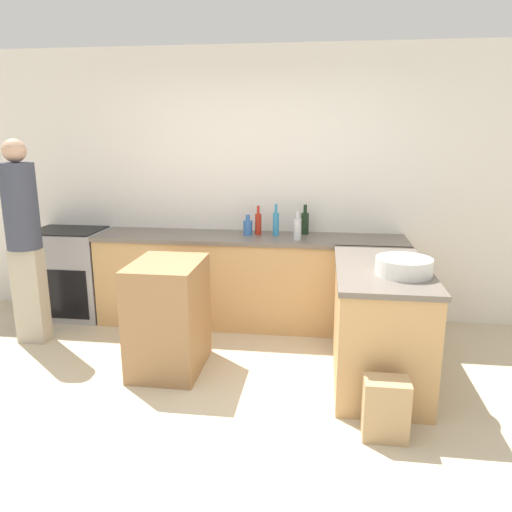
{
  "coord_description": "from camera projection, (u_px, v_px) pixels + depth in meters",
  "views": [
    {
      "loc": [
        0.71,
        -2.92,
        1.89
      ],
      "look_at": [
        0.2,
        0.82,
        0.95
      ],
      "focal_mm": 35.0,
      "sensor_mm": 36.0,
      "label": 1
    }
  ],
  "objects": [
    {
      "name": "person_by_range",
      "position": [
        24.0,
        234.0,
        4.4
      ],
      "size": [
        0.3,
        0.3,
        1.83
      ],
      "color": "#ADA38E",
      "rests_on": "ground_plane"
    },
    {
      "name": "ground_plane",
      "position": [
        210.0,
        420.0,
        3.36
      ],
      "size": [
        14.0,
        14.0,
        0.0
      ],
      "primitive_type": "plane",
      "color": "beige"
    },
    {
      "name": "dish_soap_bottle",
      "position": [
        276.0,
        223.0,
        4.84
      ],
      "size": [
        0.06,
        0.06,
        0.31
      ],
      "color": "#338CBF",
      "rests_on": "counter_back"
    },
    {
      "name": "paper_bag",
      "position": [
        386.0,
        409.0,
        3.13
      ],
      "size": [
        0.28,
        0.2,
        0.4
      ],
      "color": "tan",
      "rests_on": "ground_plane"
    },
    {
      "name": "counter_peninsula",
      "position": [
        379.0,
        322.0,
        3.88
      ],
      "size": [
        0.69,
        1.38,
        0.9
      ],
      "color": "tan",
      "rests_on": "ground_plane"
    },
    {
      "name": "mixing_bowl",
      "position": [
        404.0,
        266.0,
        3.53
      ],
      "size": [
        0.4,
        0.4,
        0.12
      ],
      "color": "white",
      "rests_on": "counter_peninsula"
    },
    {
      "name": "vinegar_bottle_clear",
      "position": [
        297.0,
        229.0,
        4.66
      ],
      "size": [
        0.07,
        0.07,
        0.27
      ],
      "color": "silver",
      "rests_on": "counter_back"
    },
    {
      "name": "wine_bottle_dark",
      "position": [
        305.0,
        223.0,
        4.92
      ],
      "size": [
        0.08,
        0.08,
        0.29
      ],
      "color": "black",
      "rests_on": "counter_back"
    },
    {
      "name": "hot_sauce_bottle",
      "position": [
        258.0,
        223.0,
        4.9
      ],
      "size": [
        0.06,
        0.06,
        0.29
      ],
      "color": "red",
      "rests_on": "counter_back"
    },
    {
      "name": "wall_back",
      "position": [
        254.0,
        186.0,
        5.06
      ],
      "size": [
        8.0,
        0.06,
        2.7
      ],
      "color": "white",
      "rests_on": "ground_plane"
    },
    {
      "name": "counter_back",
      "position": [
        249.0,
        280.0,
        4.97
      ],
      "size": [
        3.02,
        0.61,
        0.9
      ],
      "color": "tan",
      "rests_on": "ground_plane"
    },
    {
      "name": "water_bottle_blue",
      "position": [
        248.0,
        227.0,
        4.89
      ],
      "size": [
        0.09,
        0.09,
        0.2
      ],
      "color": "#386BB7",
      "rests_on": "counter_back"
    },
    {
      "name": "island_table",
      "position": [
        168.0,
        316.0,
        4.01
      ],
      "size": [
        0.53,
        0.7,
        0.9
      ],
      "color": "#997047",
      "rests_on": "ground_plane"
    },
    {
      "name": "range_oven",
      "position": [
        71.0,
        273.0,
        5.21
      ],
      "size": [
        0.75,
        0.59,
        0.91
      ],
      "color": "#99999E",
      "rests_on": "ground_plane"
    }
  ]
}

